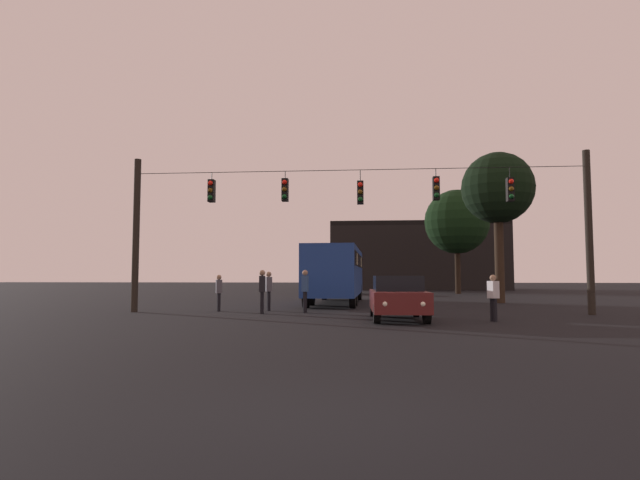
{
  "coord_description": "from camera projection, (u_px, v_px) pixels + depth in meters",
  "views": [
    {
      "loc": [
        0.36,
        -5.41,
        1.52
      ],
      "look_at": [
        -1.81,
        20.17,
        3.34
      ],
      "focal_mm": 28.41,
      "sensor_mm": 36.0,
      "label": 1
    }
  ],
  "objects": [
    {
      "name": "overhead_signal_span",
      "position": [
        356.0,
        218.0,
        20.7
      ],
      "size": [
        18.76,
        0.44,
        6.51
      ],
      "color": "black",
      "rests_on": "ground"
    },
    {
      "name": "pedestrian_crossing_center",
      "position": [
        305.0,
        288.0,
        20.81
      ],
      "size": [
        0.26,
        0.37,
        1.76
      ],
      "color": "black",
      "rests_on": "ground"
    },
    {
      "name": "corner_building",
      "position": [
        416.0,
        257.0,
        57.42
      ],
      "size": [
        18.97,
        9.01,
        7.37
      ],
      "color": "black",
      "rests_on": "ground"
    },
    {
      "name": "pedestrian_trailing",
      "position": [
        262.0,
        289.0,
        20.35
      ],
      "size": [
        0.3,
        0.4,
        1.75
      ],
      "color": "black",
      "rests_on": "ground"
    },
    {
      "name": "city_bus",
      "position": [
        336.0,
        270.0,
        28.15
      ],
      "size": [
        2.86,
        11.07,
        3.0
      ],
      "color": "navy",
      "rests_on": "ground"
    },
    {
      "name": "car_far_left",
      "position": [
        348.0,
        285.0,
        41.91
      ],
      "size": [
        2.09,
        4.43,
        1.52
      ],
      "color": "navy",
      "rests_on": "ground"
    },
    {
      "name": "pedestrian_crossing_right",
      "position": [
        493.0,
        295.0,
        16.92
      ],
      "size": [
        0.35,
        0.42,
        1.55
      ],
      "color": "black",
      "rests_on": "ground"
    },
    {
      "name": "ground_plane",
      "position": [
        357.0,
        302.0,
        29.65
      ],
      "size": [
        168.0,
        168.0,
        0.0
      ],
      "primitive_type": "plane",
      "color": "black",
      "rests_on": "ground"
    },
    {
      "name": "tree_left_silhouette",
      "position": [
        498.0,
        189.0,
        28.75
      ],
      "size": [
        4.05,
        4.05,
        8.54
      ],
      "color": "#2D2116",
      "rests_on": "ground"
    },
    {
      "name": "pedestrian_crossing_left",
      "position": [
        219.0,
        291.0,
        21.73
      ],
      "size": [
        0.36,
        0.42,
        1.56
      ],
      "color": "black",
      "rests_on": "ground"
    },
    {
      "name": "car_near_right",
      "position": [
        398.0,
        297.0,
        17.59
      ],
      "size": [
        1.89,
        4.37,
        1.52
      ],
      "color": "#511919",
      "rests_on": "ground"
    },
    {
      "name": "tree_behind_building",
      "position": [
        457.0,
        222.0,
        43.03
      ],
      "size": [
        5.46,
        5.46,
        8.85
      ],
      "color": "black",
      "rests_on": "ground"
    },
    {
      "name": "pedestrian_near_bus",
      "position": [
        269.0,
        289.0,
        21.99
      ],
      "size": [
        0.35,
        0.42,
        1.7
      ],
      "color": "black",
      "rests_on": "ground"
    }
  ]
}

